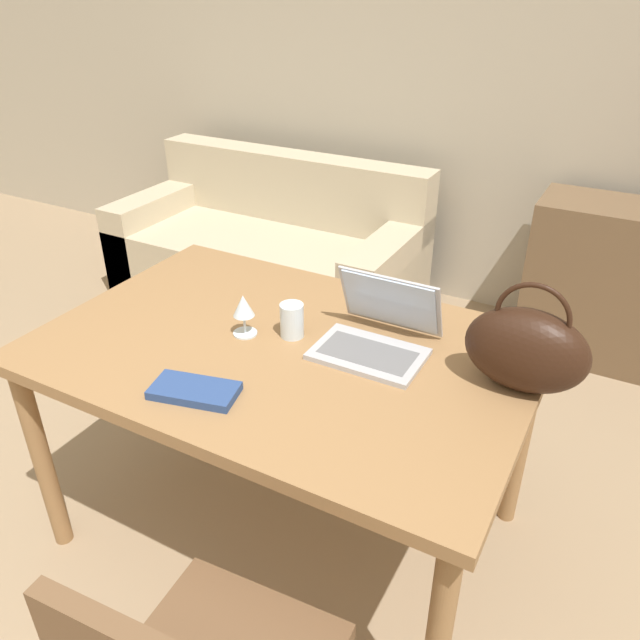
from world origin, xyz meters
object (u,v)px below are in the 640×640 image
at_px(wine_glass, 244,309).
at_px(handbag, 526,349).
at_px(drinking_glass, 292,320).
at_px(couch, 270,254).
at_px(laptop, 379,329).

relative_size(wine_glass, handbag, 0.41).
bearing_deg(drinking_glass, couch, 125.57).
bearing_deg(couch, wine_glass, -59.15).
bearing_deg(laptop, couch, 133.27).
bearing_deg(couch, laptop, -46.73).
height_order(wine_glass, handbag, handbag).
relative_size(couch, handbag, 5.40).
bearing_deg(handbag, wine_glass, -171.38).
distance_m(drinking_glass, handbag, 0.68).
height_order(laptop, drinking_glass, laptop).
distance_m(couch, laptop, 1.95).
height_order(couch, handbag, handbag).
relative_size(laptop, wine_glass, 2.37).
distance_m(couch, handbag, 2.28).
xyz_separation_m(laptop, drinking_glass, (-0.26, -0.07, -0.00)).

